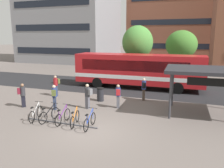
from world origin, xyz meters
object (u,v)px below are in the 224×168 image
object	(u,v)px
commuter_olive_pack_0	(56,84)
commuter_red_pack_3	(118,95)
parked_bicycle_orange_3	(75,119)
parked_bicycle_blue_4	(90,121)
commuter_grey_pack_4	(88,95)
commuter_black_pack_1	(144,88)
parked_bicycle_white_0	(36,114)
transit_shelter	(214,72)
city_bus	(139,70)
street_tree_1	(138,42)
street_tree_0	(181,45)
trash_bin	(100,94)
commuter_maroon_pack_2	(22,94)
commuter_olive_pack_5	(54,96)
parked_bicycle_purple_2	(63,117)
parked_bicycle_black_1	(49,115)

from	to	relation	value
commuter_olive_pack_0	commuter_red_pack_3	size ratio (longest dim) A/B	1.05
parked_bicycle_orange_3	parked_bicycle_blue_4	size ratio (longest dim) A/B	0.98
commuter_red_pack_3	commuter_grey_pack_4	xyz separation A→B (m)	(-1.89, -0.83, 0.04)
commuter_black_pack_1	parked_bicycle_orange_3	bearing A→B (deg)	146.31
parked_bicycle_white_0	transit_shelter	distance (m)	11.01
city_bus	street_tree_1	xyz separation A→B (m)	(-1.19, 4.02, 2.42)
parked_bicycle_white_0	commuter_grey_pack_4	bearing A→B (deg)	-44.57
transit_shelter	street_tree_0	size ratio (longest dim) A/B	1.05
trash_bin	street_tree_1	world-z (taller)	street_tree_1
commuter_maroon_pack_2	street_tree_1	bearing A→B (deg)	22.70
transit_shelter	commuter_grey_pack_4	xyz separation A→B (m)	(-7.84, -1.40, -1.77)
commuter_grey_pack_4	trash_bin	bearing A→B (deg)	-76.08
transit_shelter	parked_bicycle_white_0	bearing A→B (deg)	-158.70
parked_bicycle_blue_4	commuter_olive_pack_0	bearing A→B (deg)	42.64
transit_shelter	commuter_olive_pack_5	world-z (taller)	transit_shelter
commuter_grey_pack_4	street_tree_0	distance (m)	16.42
commuter_red_pack_3	commuter_olive_pack_0	bearing A→B (deg)	57.04
parked_bicycle_purple_2	commuter_red_pack_3	distance (m)	4.34
parked_bicycle_orange_3	street_tree_0	world-z (taller)	street_tree_0
city_bus	commuter_grey_pack_4	world-z (taller)	city_bus
parked_bicycle_orange_3	commuter_red_pack_3	xyz separation A→B (m)	(1.25, 3.84, 0.57)
parked_bicycle_orange_3	commuter_grey_pack_4	distance (m)	3.14
parked_bicycle_purple_2	parked_bicycle_black_1	bearing A→B (deg)	89.06
parked_bicycle_white_0	street_tree_1	distance (m)	15.25
transit_shelter	city_bus	bearing A→B (deg)	131.91
street_tree_1	commuter_red_pack_3	bearing A→B (deg)	-82.90
commuter_olive_pack_0	street_tree_0	xyz separation A→B (m)	(8.92, 13.21, 2.87)
parked_bicycle_orange_3	transit_shelter	distance (m)	8.77
commuter_olive_pack_0	street_tree_1	size ratio (longest dim) A/B	0.29
parked_bicycle_purple_2	commuter_grey_pack_4	size ratio (longest dim) A/B	1.00
parked_bicycle_white_0	commuter_red_pack_3	size ratio (longest dim) A/B	1.03
transit_shelter	commuter_red_pack_3	xyz separation A→B (m)	(-5.95, -0.57, -1.81)
parked_bicycle_purple_2	parked_bicycle_blue_4	size ratio (longest dim) A/B	1.00
city_bus	trash_bin	xyz separation A→B (m)	(-1.70, -5.43, -1.26)
commuter_olive_pack_5	street_tree_1	distance (m)	13.15
commuter_maroon_pack_2	street_tree_0	size ratio (longest dim) A/B	0.30
commuter_red_pack_3	street_tree_1	xyz separation A→B (m)	(-1.33, 10.70, 3.24)
parked_bicycle_blue_4	commuter_black_pack_1	xyz separation A→B (m)	(1.55, 6.42, 0.62)
parked_bicycle_orange_3	commuter_maroon_pack_2	bearing A→B (deg)	57.95
parked_bicycle_orange_3	commuter_maroon_pack_2	size ratio (longest dim) A/B	1.01
street_tree_0	commuter_red_pack_3	bearing A→B (deg)	-101.97
commuter_black_pack_1	commuter_grey_pack_4	distance (m)	4.59
commuter_maroon_pack_2	parked_bicycle_white_0	bearing A→B (deg)	-81.88
parked_bicycle_blue_4	street_tree_1	distance (m)	15.13
parked_bicycle_blue_4	parked_bicycle_orange_3	bearing A→B (deg)	82.29
commuter_olive_pack_0	commuter_maroon_pack_2	world-z (taller)	commuter_olive_pack_0
commuter_red_pack_3	street_tree_0	xyz separation A→B (m)	(3.09, 14.55, 2.92)
trash_bin	street_tree_1	bearing A→B (deg)	86.89
parked_bicycle_orange_3	street_tree_1	distance (m)	15.03
parked_bicycle_black_1	commuter_olive_pack_0	bearing A→B (deg)	37.05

